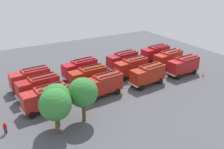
# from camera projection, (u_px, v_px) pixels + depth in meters

# --- Properties ---
(ground_plane) EXTENTS (66.32, 66.32, 0.00)m
(ground_plane) POSITION_uv_depth(u_px,v_px,m) (112.00, 81.00, 50.64)
(ground_plane) COLOR #4C4C51
(fire_truck_0) EXTENTS (7.35, 3.15, 3.88)m
(fire_truck_0) POSITION_uv_depth(u_px,v_px,m) (155.00, 53.00, 60.59)
(fire_truck_0) COLOR #AA1018
(fire_truck_0) RESTS_ON ground
(fire_truck_1) EXTENTS (7.42, 3.37, 3.88)m
(fire_truck_1) POSITION_uv_depth(u_px,v_px,m) (122.00, 60.00, 55.94)
(fire_truck_1) COLOR maroon
(fire_truck_1) RESTS_ON ground
(fire_truck_2) EXTENTS (7.42, 3.37, 3.88)m
(fire_truck_2) POSITION_uv_depth(u_px,v_px,m) (80.00, 68.00, 51.21)
(fire_truck_2) COLOR #AC131F
(fire_truck_2) RESTS_ON ground
(fire_truck_3) EXTENTS (7.32, 3.06, 3.88)m
(fire_truck_3) POSITION_uv_depth(u_px,v_px,m) (30.00, 78.00, 46.57)
(fire_truck_3) COLOR #AF2221
(fire_truck_3) RESTS_ON ground
(fire_truck_4) EXTENTS (7.46, 3.54, 3.88)m
(fire_truck_4) POSITION_uv_depth(u_px,v_px,m) (168.00, 59.00, 56.74)
(fire_truck_4) COLOR #AA2315
(fire_truck_4) RESTS_ON ground
(fire_truck_5) EXTENTS (7.36, 3.19, 3.88)m
(fire_truck_5) POSITION_uv_depth(u_px,v_px,m) (131.00, 67.00, 52.03)
(fire_truck_5) COLOR #9F2114
(fire_truck_5) RESTS_ON ground
(fire_truck_6) EXTENTS (7.31, 3.04, 3.88)m
(fire_truck_6) POSITION_uv_depth(u_px,v_px,m) (88.00, 76.00, 47.41)
(fire_truck_6) COLOR #9E220F
(fire_truck_6) RESTS_ON ground
(fire_truck_7) EXTENTS (7.41, 3.34, 3.88)m
(fire_truck_7) POSITION_uv_depth(u_px,v_px,m) (38.00, 86.00, 43.28)
(fire_truck_7) COLOR maroon
(fire_truck_7) RESTS_ON ground
(fire_truck_8) EXTENTS (7.36, 3.17, 3.88)m
(fire_truck_8) POSITION_uv_depth(u_px,v_px,m) (183.00, 65.00, 52.85)
(fire_truck_8) COLOR #A51819
(fire_truck_8) RESTS_ON ground
(fire_truck_9) EXTENTS (7.42, 3.39, 3.88)m
(fire_truck_9) POSITION_uv_depth(u_px,v_px,m) (148.00, 74.00, 48.23)
(fire_truck_9) COLOR #9E2210
(fire_truck_9) RESTS_ON ground
(fire_truck_10) EXTENTS (7.41, 3.34, 3.88)m
(fire_truck_10) POSITION_uv_depth(u_px,v_px,m) (103.00, 84.00, 44.06)
(fire_truck_10) COLOR #A12016
(fire_truck_10) RESTS_ON ground
(fire_truck_11) EXTENTS (7.36, 3.18, 3.88)m
(fire_truck_11) POSITION_uv_depth(u_px,v_px,m) (45.00, 98.00, 39.42)
(fire_truck_11) COLOR #AD231F
(fire_truck_11) RESTS_ON ground
(firefighter_0) EXTENTS (0.48, 0.41, 1.61)m
(firefighter_0) POSITION_uv_depth(u_px,v_px,m) (5.00, 128.00, 34.15)
(firefighter_0) COLOR black
(firefighter_0) RESTS_ON ground
(firefighter_1) EXTENTS (0.47, 0.46, 1.73)m
(firefighter_1) POSITION_uv_depth(u_px,v_px,m) (69.00, 92.00, 43.91)
(firefighter_1) COLOR black
(firefighter_1) RESTS_ON ground
(firefighter_2) EXTENTS (0.30, 0.43, 1.83)m
(firefighter_2) POSITION_uv_depth(u_px,v_px,m) (141.00, 55.00, 62.83)
(firefighter_2) COLOR black
(firefighter_2) RESTS_ON ground
(tree_0) EXTENTS (4.27, 4.27, 6.62)m
(tree_0) POSITION_uv_depth(u_px,v_px,m) (83.00, 93.00, 35.84)
(tree_0) COLOR brown
(tree_0) RESTS_ON ground
(tree_1) EXTENTS (4.15, 4.15, 6.43)m
(tree_1) POSITION_uv_depth(u_px,v_px,m) (56.00, 99.00, 34.36)
(tree_1) COLOR brown
(tree_1) RESTS_ON ground
(tree_2) EXTENTS (4.25, 4.25, 6.58)m
(tree_2) POSITION_uv_depth(u_px,v_px,m) (55.00, 105.00, 32.70)
(tree_2) COLOR brown
(tree_2) RESTS_ON ground
(traffic_cone_0) EXTENTS (0.46, 0.46, 0.66)m
(traffic_cone_0) POSITION_uv_depth(u_px,v_px,m) (122.00, 94.00, 44.52)
(traffic_cone_0) COLOR #F2600C
(traffic_cone_0) RESTS_ON ground
(traffic_cone_1) EXTENTS (0.47, 0.47, 0.67)m
(traffic_cone_1) POSITION_uv_depth(u_px,v_px,m) (203.00, 75.00, 52.80)
(traffic_cone_1) COLOR #F2600C
(traffic_cone_1) RESTS_ON ground
(traffic_cone_2) EXTENTS (0.51, 0.51, 0.72)m
(traffic_cone_2) POSITION_uv_depth(u_px,v_px,m) (156.00, 55.00, 64.87)
(traffic_cone_2) COLOR #F2600C
(traffic_cone_2) RESTS_ON ground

